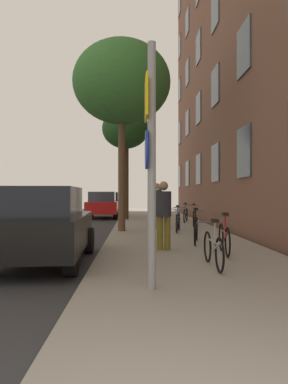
% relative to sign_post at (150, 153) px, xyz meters
% --- Properties ---
extents(ground_plane, '(41.80, 41.80, 0.00)m').
position_rel_sign_post_xyz_m(ground_plane, '(-2.46, 11.22, -2.08)').
color(ground_plane, '#332D28').
extents(road_asphalt, '(7.00, 38.00, 0.01)m').
position_rel_sign_post_xyz_m(road_asphalt, '(-4.56, 11.22, -2.07)').
color(road_asphalt, '#2D2D30').
rests_on(road_asphalt, ground).
extents(sidewalk, '(4.20, 38.00, 0.12)m').
position_rel_sign_post_xyz_m(sidewalk, '(1.04, 11.22, -2.02)').
color(sidewalk, gray).
rests_on(sidewalk, ground).
extents(building_facade, '(0.56, 27.00, 17.90)m').
position_rel_sign_post_xyz_m(building_facade, '(3.64, 10.72, 6.89)').
color(building_facade, brown).
rests_on(building_facade, ground).
extents(sign_post, '(0.16, 0.60, 3.57)m').
position_rel_sign_post_xyz_m(sign_post, '(0.00, 0.00, 0.00)').
color(sign_post, gray).
rests_on(sign_post, sidewalk).
extents(traffic_light, '(0.43, 0.24, 3.84)m').
position_rel_sign_post_xyz_m(traffic_light, '(-0.85, 15.67, 0.66)').
color(traffic_light, black).
rests_on(traffic_light, sidewalk).
extents(tree_near, '(3.63, 3.63, 7.06)m').
position_rel_sign_post_xyz_m(tree_near, '(-0.68, 8.32, 3.54)').
color(tree_near, brown).
rests_on(tree_near, sidewalk).
extents(tree_far, '(2.57, 2.57, 6.05)m').
position_rel_sign_post_xyz_m(tree_far, '(-0.68, 14.82, 2.91)').
color(tree_far, '#4C3823').
rests_on(tree_far, sidewalk).
extents(bicycle_0, '(0.42, 1.64, 0.91)m').
position_rel_sign_post_xyz_m(bicycle_0, '(1.25, 1.51, -1.61)').
color(bicycle_0, black).
rests_on(bicycle_0, sidewalk).
extents(bicycle_1, '(0.42, 1.64, 0.95)m').
position_rel_sign_post_xyz_m(bicycle_1, '(1.82, 2.99, -1.59)').
color(bicycle_1, black).
rests_on(bicycle_1, sidewalk).
extents(bicycle_2, '(0.53, 1.74, 0.99)m').
position_rel_sign_post_xyz_m(bicycle_2, '(1.50, 4.89, -1.57)').
color(bicycle_2, black).
rests_on(bicycle_2, sidewalk).
extents(bicycle_3, '(0.49, 1.68, 0.97)m').
position_rel_sign_post_xyz_m(bicycle_3, '(1.38, 8.00, -1.58)').
color(bicycle_3, black).
rests_on(bicycle_3, sidewalk).
extents(bicycle_4, '(0.48, 1.65, 0.96)m').
position_rel_sign_post_xyz_m(bicycle_4, '(2.35, 10.39, -1.58)').
color(bicycle_4, black).
rests_on(bicycle_4, sidewalk).
extents(bicycle_5, '(0.57, 1.72, 0.96)m').
position_rel_sign_post_xyz_m(bicycle_5, '(2.28, 12.35, -1.58)').
color(bicycle_5, black).
rests_on(bicycle_5, sidewalk).
extents(pedestrian_0, '(0.51, 0.51, 1.68)m').
position_rel_sign_post_xyz_m(pedestrian_0, '(0.50, 3.63, -1.00)').
color(pedestrian_0, olive).
rests_on(pedestrian_0, sidewalk).
extents(pedestrian_1, '(0.50, 0.50, 1.82)m').
position_rel_sign_post_xyz_m(pedestrian_1, '(0.71, 9.57, -0.92)').
color(pedestrian_1, olive).
rests_on(pedestrian_1, sidewalk).
extents(pedestrian_2, '(0.54, 0.54, 1.80)m').
position_rel_sign_post_xyz_m(pedestrian_2, '(1.30, 15.72, -0.93)').
color(pedestrian_2, '#33594C').
rests_on(pedestrian_2, sidewalk).
extents(car_0, '(1.98, 4.09, 1.62)m').
position_rel_sign_post_xyz_m(car_0, '(-2.18, 2.52, -1.24)').
color(car_0, black).
rests_on(car_0, road_asphalt).
extents(car_1, '(1.90, 4.04, 1.62)m').
position_rel_sign_post_xyz_m(car_1, '(-2.13, 17.32, -1.24)').
color(car_1, red).
rests_on(car_1, road_asphalt).
extents(car_2, '(1.85, 4.33, 1.62)m').
position_rel_sign_post_xyz_m(car_2, '(-2.20, 24.07, -1.24)').
color(car_2, navy).
rests_on(car_2, road_asphalt).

